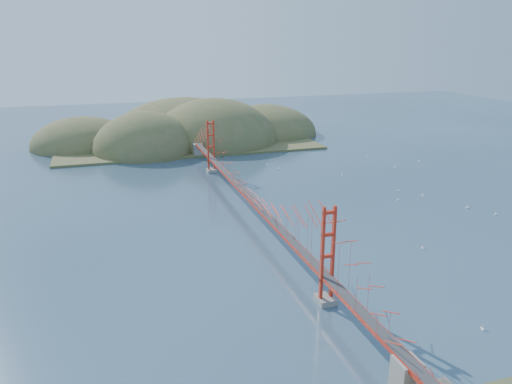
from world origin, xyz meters
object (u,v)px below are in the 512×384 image
object	(u,v)px
sailboat_0	(423,247)
sailboat_1	(399,190)
sailboat_2	(398,200)
bridge	(250,176)

from	to	relation	value
sailboat_0	sailboat_1	bearing A→B (deg)	64.15
sailboat_2	sailboat_0	world-z (taller)	sailboat_2
sailboat_2	sailboat_1	bearing A→B (deg)	56.24
sailboat_1	sailboat_0	bearing A→B (deg)	-115.85
sailboat_2	sailboat_0	size ratio (longest dim) A/B	1.08
bridge	sailboat_1	distance (m)	33.22
bridge	sailboat_2	size ratio (longest dim) A/B	147.54
sailboat_2	sailboat_1	distance (m)	6.18
sailboat_1	sailboat_2	bearing A→B (deg)	-123.76
sailboat_2	sailboat_1	size ratio (longest dim) A/B	1.03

